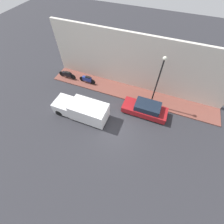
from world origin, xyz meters
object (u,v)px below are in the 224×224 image
(motorcycle_blue, at_px, (87,79))
(streetlamp, at_px, (158,79))
(delivery_van, at_px, (82,109))
(motorcycle_black, at_px, (67,75))
(parked_car, at_px, (145,109))

(motorcycle_blue, xyz_separation_m, streetlamp, (-0.57, -7.38, 2.84))
(delivery_van, distance_m, streetlamp, 7.26)
(delivery_van, xyz_separation_m, motorcycle_black, (4.14, 4.17, -0.33))
(delivery_van, xyz_separation_m, motorcycle_blue, (4.23, 1.64, -0.32))
(delivery_van, bearing_deg, streetlamp, -57.45)
(motorcycle_black, bearing_deg, parked_car, -100.18)
(motorcycle_black, bearing_deg, delivery_van, -134.84)
(delivery_van, distance_m, motorcycle_blue, 4.55)
(motorcycle_blue, bearing_deg, motorcycle_black, 92.02)
(motorcycle_black, bearing_deg, streetlamp, -92.76)
(parked_car, height_order, delivery_van, delivery_van)
(delivery_van, relative_size, streetlamp, 0.95)
(motorcycle_black, height_order, streetlamp, streetlamp)
(delivery_van, bearing_deg, motorcycle_black, 45.16)
(delivery_van, xyz_separation_m, streetlamp, (3.66, -5.74, 2.51))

